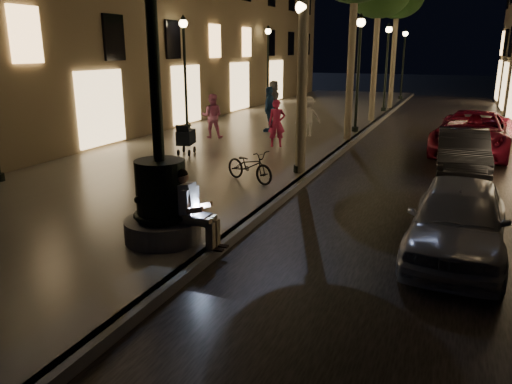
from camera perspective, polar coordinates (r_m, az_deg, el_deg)
The scene contains 22 objects.
ground at distance 21.00m, azimuth 11.47°, elevation 5.82°, with size 120.00×120.00×0.00m, color black.
cobble_lane at distance 20.66m, azimuth 19.67°, elevation 5.07°, with size 6.00×45.00×0.02m, color black.
promenade at distance 22.07m, azimuth 1.19°, elevation 6.88°, with size 8.00×45.00×0.20m, color slate.
curb_strip at distance 20.99m, azimuth 11.48°, elevation 6.09°, with size 0.25×45.00×0.20m, color #59595B.
fountain_lamppost at distance 9.11m, azimuth -10.83°, elevation 0.59°, with size 1.40×1.40×5.21m.
seated_man_laptop at distance 8.88m, azimuth -7.41°, elevation -1.57°, with size 1.02×0.34×1.39m.
lamp_curb_a at distance 13.97m, azimuth 5.16°, elevation 14.47°, with size 0.36×0.36×4.81m.
lamp_curb_b at distance 21.74m, azimuth 11.68°, elevation 14.73°, with size 0.36×0.36×4.81m.
lamp_curb_c at distance 29.63m, azimuth 14.76°, elevation 14.78°, with size 0.36×0.36×4.81m.
lamp_curb_d at distance 37.56m, azimuth 16.53°, elevation 14.79°, with size 0.36×0.36×4.81m.
lamp_left_b at distance 22.38m, azimuth -8.17°, elevation 14.91°, with size 0.36×0.36×4.81m.
lamp_left_c at distance 31.42m, azimuth 1.38°, elevation 15.32°, with size 0.36×0.36×4.81m.
stroller at distance 16.88m, azimuth -8.02°, elevation 6.20°, with size 0.64×1.13×1.13m.
car_front at distance 9.54m, azimuth 22.08°, elevation -2.91°, with size 1.62×4.04×1.38m, color #B1B3B9.
car_second at distance 16.01m, azimuth 22.49°, elevation 4.21°, with size 1.39×3.99×1.31m, color black.
car_third at distance 19.27m, azimuth 23.54°, elevation 6.18°, with size 2.48×5.38×1.49m, color maroon.
pedestrian_red at distance 18.05m, azimuth 2.39°, elevation 7.85°, with size 0.61×0.40×1.68m, color #D02959.
pedestrian_pink at distance 19.98m, azimuth -5.03°, elevation 8.65°, with size 0.84×0.65×1.73m, color pink.
pedestrian_white at distance 20.35m, azimuth 5.97°, elevation 8.57°, with size 1.03×0.59×1.59m, color silver.
pedestrian_blue at distance 21.47m, azimuth 1.53°, elevation 9.45°, with size 1.12×0.46×1.90m, color #244D85.
pedestrian_dark at distance 26.37m, azimuth 2.02°, elevation 10.60°, with size 0.90×0.59×1.85m, color #35363B.
bicycle at distance 13.19m, azimuth -0.73°, elevation 3.02°, with size 0.57×1.63×0.86m, color black.
Camera 1 is at (3.86, -5.33, 3.58)m, focal length 35.00 mm.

